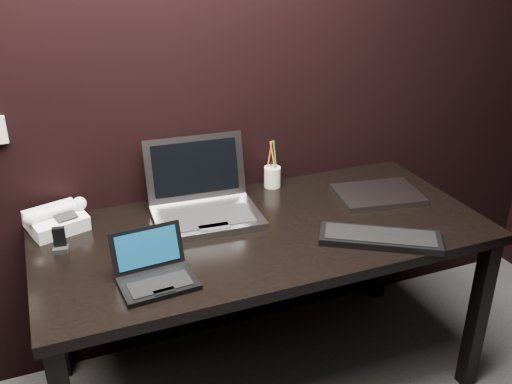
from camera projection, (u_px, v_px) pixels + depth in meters
name	position (u px, v px, depth m)	size (l,w,h in m)	color
wall_back	(151.00, 66.00, 2.17)	(4.00, 4.00, 0.00)	black
desk	(263.00, 246.00, 2.21)	(1.70, 0.80, 0.74)	black
netbook	(155.00, 273.00, 1.83)	(0.25, 0.23, 0.15)	black
silver_laptop	(204.00, 203.00, 2.25)	(0.43, 0.39, 0.28)	#9F9FA4
ext_keyboard	(380.00, 238.00, 2.08)	(0.45, 0.36, 0.03)	black
closed_laptop	(378.00, 194.00, 2.42)	(0.38, 0.30, 0.02)	#9C9CA1
desk_phone	(56.00, 219.00, 2.14)	(0.25, 0.23, 0.12)	white
mobile_phone	(60.00, 242.00, 2.01)	(0.06, 0.05, 0.09)	black
pen_cup	(272.00, 176.00, 2.50)	(0.09, 0.09, 0.21)	silver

